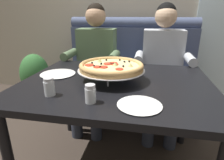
# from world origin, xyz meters

# --- Properties ---
(booth_bench) EXTENTS (1.55, 0.78, 1.13)m
(booth_bench) POSITION_xyz_m (0.00, 0.97, 0.40)
(booth_bench) COLOR #424C6B
(booth_bench) RESTS_ON ground_plane
(dining_table) EXTENTS (1.26, 1.00, 0.74)m
(dining_table) POSITION_xyz_m (0.00, 0.00, 0.66)
(dining_table) COLOR black
(dining_table) RESTS_ON ground_plane
(diner_left) EXTENTS (0.54, 0.64, 1.27)m
(diner_left) POSITION_xyz_m (-0.35, 0.70, 0.71)
(diner_left) COLOR #2D3342
(diner_left) RESTS_ON ground_plane
(diner_right) EXTENTS (0.54, 0.64, 1.27)m
(diner_right) POSITION_xyz_m (0.35, 0.70, 0.71)
(diner_right) COLOR #2D3342
(diner_right) RESTS_ON ground_plane
(pizza) EXTENTS (0.45, 0.45, 0.13)m
(pizza) POSITION_xyz_m (-0.04, 0.02, 0.84)
(pizza) COLOR silver
(pizza) RESTS_ON dining_table
(shaker_oregano) EXTENTS (0.06, 0.06, 0.10)m
(shaker_oregano) POSITION_xyz_m (-0.33, -0.29, 0.78)
(shaker_oregano) COLOR white
(shaker_oregano) RESTS_ON dining_table
(shaker_parmesan) EXTENTS (0.06, 0.06, 0.10)m
(shaker_parmesan) POSITION_xyz_m (-0.08, -0.34, 0.78)
(shaker_parmesan) COLOR white
(shaker_parmesan) RESTS_ON dining_table
(plate_near_left) EXTENTS (0.23, 0.23, 0.02)m
(plate_near_left) POSITION_xyz_m (0.17, -0.33, 0.75)
(plate_near_left) COLOR white
(plate_near_left) RESTS_ON dining_table
(plate_near_right) EXTENTS (0.26, 0.26, 0.02)m
(plate_near_right) POSITION_xyz_m (-0.46, 0.07, 0.75)
(plate_near_right) COLOR white
(plate_near_right) RESTS_ON dining_table
(patio_chair) EXTENTS (0.43, 0.42, 0.86)m
(patio_chair) POSITION_xyz_m (1.29, 1.98, 0.52)
(patio_chair) COLOR black
(patio_chair) RESTS_ON ground_plane
(potted_plant) EXTENTS (0.36, 0.36, 0.70)m
(potted_plant) POSITION_xyz_m (-1.20, 0.88, 0.39)
(potted_plant) COLOR brown
(potted_plant) RESTS_ON ground_plane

